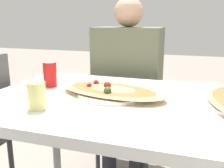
% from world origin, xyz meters
% --- Properties ---
extents(dining_table, '(1.13, 0.81, 0.73)m').
position_xyz_m(dining_table, '(0.00, 0.00, 0.65)').
color(dining_table, white).
rests_on(dining_table, ground_plane).
extents(chair_far_seated, '(0.40, 0.40, 0.88)m').
position_xyz_m(chair_far_seated, '(-0.10, 0.74, 0.49)').
color(chair_far_seated, '#4C4C4C').
rests_on(chair_far_seated, ground_plane).
extents(person_seated, '(0.43, 0.29, 1.19)m').
position_xyz_m(person_seated, '(-0.10, 0.62, 0.70)').
color(person_seated, '#2D2D38').
rests_on(person_seated, ground_plane).
extents(pizza_main, '(0.54, 0.34, 0.06)m').
position_xyz_m(pizza_main, '(-0.02, 0.04, 0.75)').
color(pizza_main, white).
rests_on(pizza_main, dining_table).
extents(soda_can, '(0.07, 0.07, 0.12)m').
position_xyz_m(soda_can, '(-0.37, 0.10, 0.79)').
color(soda_can, red).
rests_on(soda_can, dining_table).
extents(drink_glass, '(0.07, 0.07, 0.10)m').
position_xyz_m(drink_glass, '(-0.23, -0.22, 0.78)').
color(drink_glass, '#E0DB7F').
rests_on(drink_glass, dining_table).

